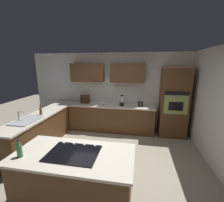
# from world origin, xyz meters

# --- Properties ---
(ground_plane) EXTENTS (14.00, 14.00, 0.00)m
(ground_plane) POSITION_xyz_m (0.00, 0.00, 0.00)
(ground_plane) COLOR #9E937F
(wall_back) EXTENTS (6.00, 0.44, 2.60)m
(wall_back) POSITION_xyz_m (0.06, -2.05, 1.45)
(wall_back) COLOR silver
(wall_back) RESTS_ON ground
(wall_left) EXTENTS (0.10, 4.00, 2.60)m
(wall_left) POSITION_xyz_m (-2.45, -0.30, 1.30)
(wall_left) COLOR silver
(wall_left) RESTS_ON ground
(lower_cabinets_back) EXTENTS (2.80, 0.60, 0.86)m
(lower_cabinets_back) POSITION_xyz_m (0.10, -1.72, 0.43)
(lower_cabinets_back) COLOR brown
(lower_cabinets_back) RESTS_ON ground
(countertop_back) EXTENTS (2.84, 0.64, 0.04)m
(countertop_back) POSITION_xyz_m (0.10, -1.72, 0.88)
(countertop_back) COLOR silver
(countertop_back) RESTS_ON lower_cabinets_back
(lower_cabinets_side) EXTENTS (0.60, 2.90, 0.86)m
(lower_cabinets_side) POSITION_xyz_m (1.82, -0.55, 0.43)
(lower_cabinets_side) COLOR brown
(lower_cabinets_side) RESTS_ON ground
(countertop_side) EXTENTS (0.64, 2.94, 0.04)m
(countertop_side) POSITION_xyz_m (1.82, -0.55, 0.88)
(countertop_side) COLOR silver
(countertop_side) RESTS_ON lower_cabinets_side
(island_base) EXTENTS (1.74, 0.82, 0.86)m
(island_base) POSITION_xyz_m (0.14, 1.19, 0.43)
(island_base) COLOR brown
(island_base) RESTS_ON ground
(island_top) EXTENTS (1.82, 0.90, 0.04)m
(island_top) POSITION_xyz_m (0.14, 1.19, 0.88)
(island_top) COLOR silver
(island_top) RESTS_ON island_base
(wall_oven) EXTENTS (0.80, 0.66, 2.13)m
(wall_oven) POSITION_xyz_m (-1.85, -1.72, 1.07)
(wall_oven) COLOR brown
(wall_oven) RESTS_ON ground
(sink_unit) EXTENTS (0.46, 0.70, 0.23)m
(sink_unit) POSITION_xyz_m (1.83, 0.10, 0.92)
(sink_unit) COLOR #515456
(sink_unit) RESTS_ON countertop_side
(cooktop) EXTENTS (0.76, 0.56, 0.03)m
(cooktop) POSITION_xyz_m (0.14, 1.19, 0.91)
(cooktop) COLOR black
(cooktop) RESTS_ON island_top
(blender) EXTENTS (0.15, 0.15, 0.35)m
(blender) POSITION_xyz_m (-0.25, -1.70, 1.05)
(blender) COLOR black
(blender) RESTS_ON countertop_back
(mixing_bowl) EXTENTS (0.18, 0.18, 0.10)m
(mixing_bowl) POSITION_xyz_m (0.40, -1.70, 0.95)
(mixing_bowl) COLOR white
(mixing_bowl) RESTS_ON countertop_back
(spice_rack) EXTENTS (0.32, 0.11, 0.29)m
(spice_rack) POSITION_xyz_m (1.05, -1.80, 1.05)
(spice_rack) COLOR #472B19
(spice_rack) RESTS_ON countertop_back
(kettle) EXTENTS (0.18, 0.18, 0.16)m
(kettle) POSITION_xyz_m (-0.85, -1.70, 0.98)
(kettle) COLOR #262628
(kettle) RESTS_ON countertop_back
(dish_soap_bottle) EXTENTS (0.07, 0.07, 0.27)m
(dish_soap_bottle) POSITION_xyz_m (1.77, -0.38, 1.01)
(dish_soap_bottle) COLOR brown
(dish_soap_bottle) RESTS_ON countertop_side
(oil_bottle) EXTENTS (0.07, 0.07, 0.27)m
(oil_bottle) POSITION_xyz_m (0.86, 1.41, 1.01)
(oil_bottle) COLOR #336B38
(oil_bottle) RESTS_ON island_top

